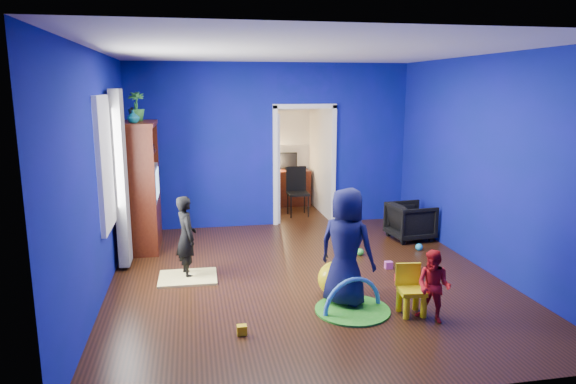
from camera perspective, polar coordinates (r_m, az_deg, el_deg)
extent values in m
cube|color=black|center=(6.88, 1.88, -9.47)|extent=(5.00, 5.50, 0.01)
cube|color=white|center=(6.44, 2.05, 15.41)|extent=(5.00, 5.50, 0.01)
cube|color=navy|center=(9.18, -1.83, 5.18)|extent=(5.00, 0.02, 2.90)
cube|color=navy|center=(3.92, 10.86, -3.65)|extent=(5.00, 0.02, 2.90)
cube|color=navy|center=(6.43, -20.32, 1.75)|extent=(0.02, 5.50, 2.90)
cube|color=navy|center=(7.46, 21.08, 2.94)|extent=(0.02, 5.50, 2.90)
imported|color=black|center=(8.70, 13.47, -3.17)|extent=(0.73, 0.71, 0.61)
imported|color=black|center=(6.88, -11.23, -4.89)|extent=(0.36, 0.45, 1.09)
imported|color=#0F1038|center=(5.90, 6.50, -6.09)|extent=(0.79, 0.77, 1.37)
imported|color=red|center=(5.75, 15.88, -10.05)|extent=(0.48, 0.48, 0.79)
imported|color=#0B475C|center=(7.79, -16.84, 8.01)|extent=(0.19, 0.19, 0.18)
imported|color=#30832F|center=(8.30, -16.53, 9.11)|extent=(0.25, 0.25, 0.44)
cube|color=#40170A|center=(8.21, -16.20, 0.66)|extent=(0.58, 1.14, 1.96)
cube|color=silver|center=(8.20, -15.93, 0.94)|extent=(0.46, 0.70, 0.54)
cube|color=#F2E07A|center=(6.96, -11.06, -9.31)|extent=(0.76, 0.61, 0.03)
sphere|color=yellow|center=(6.27, 5.28, -9.59)|extent=(0.42, 0.42, 0.42)
cube|color=yellow|center=(5.90, 13.60, -10.82)|extent=(0.31, 0.31, 0.50)
cylinder|color=#379020|center=(5.96, 7.17, -12.87)|extent=(0.84, 0.84, 0.02)
torus|color=#3F8CD8|center=(5.95, 7.17, -12.79)|extent=(0.74, 0.26, 0.76)
cube|color=white|center=(6.76, -19.78, 3.08)|extent=(0.03, 0.95, 1.55)
cube|color=slate|center=(7.33, -18.09, 1.42)|extent=(0.14, 0.42, 2.40)
cube|color=white|center=(9.34, 1.82, 2.82)|extent=(1.16, 0.10, 2.10)
cube|color=#3D140A|center=(10.92, 0.08, 0.49)|extent=(0.88, 0.44, 0.75)
cube|color=black|center=(10.94, -0.04, 3.57)|extent=(0.40, 0.05, 0.32)
sphere|color=#FFD88C|center=(10.83, -1.44, 3.38)|extent=(0.14, 0.14, 0.14)
cube|color=black|center=(9.98, 1.11, -0.07)|extent=(0.40, 0.40, 0.92)
cube|color=white|center=(10.83, -0.03, 9.17)|extent=(0.88, 0.24, 0.04)
cube|color=red|center=(6.87, 12.25, -9.31)|extent=(0.10, 0.08, 0.10)
sphere|color=#249ECC|center=(8.21, 14.36, -5.91)|extent=(0.11, 0.11, 0.11)
cube|color=yellow|center=(5.41, -5.15, -15.03)|extent=(0.10, 0.08, 0.10)
sphere|color=green|center=(7.79, 8.03, -6.60)|extent=(0.11, 0.11, 0.11)
cube|color=#C0489D|center=(7.31, 11.11, -7.97)|extent=(0.10, 0.08, 0.10)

